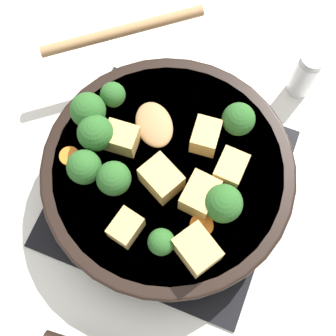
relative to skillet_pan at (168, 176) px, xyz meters
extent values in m
plane|color=silver|center=(0.00, 0.00, -0.06)|extent=(2.40, 2.40, 0.00)
cube|color=black|center=(0.00, 0.00, -0.05)|extent=(0.31, 0.31, 0.01)
torus|color=black|center=(0.00, 0.00, -0.04)|extent=(0.24, 0.24, 0.01)
cube|color=black|center=(0.00, 0.00, -0.04)|extent=(0.01, 0.23, 0.01)
cube|color=black|center=(0.00, 0.00, -0.04)|extent=(0.23, 0.01, 0.01)
cylinder|color=black|center=(0.00, 0.00, 0.00)|extent=(0.33, 0.33, 0.06)
cylinder|color=brown|center=(0.00, 0.00, 0.00)|extent=(0.30, 0.30, 0.05)
torus|color=black|center=(0.00, 0.00, 0.02)|extent=(0.34, 0.34, 0.01)
ellipsoid|color=#A87A4C|center=(0.05, 0.04, 0.03)|extent=(0.08, 0.08, 0.01)
cylinder|color=#A87A4C|center=(0.17, 0.14, 0.03)|extent=(0.16, 0.20, 0.02)
cube|color=tan|center=(0.01, 0.07, 0.04)|extent=(0.04, 0.04, 0.03)
cube|color=tan|center=(0.05, -0.03, 0.04)|extent=(0.04, 0.04, 0.03)
cube|color=tan|center=(-0.02, -0.05, 0.04)|extent=(0.05, 0.04, 0.04)
cube|color=tan|center=(-0.09, 0.02, 0.04)|extent=(0.04, 0.04, 0.03)
cube|color=tan|center=(-0.02, 0.00, 0.04)|extent=(0.06, 0.06, 0.04)
cube|color=tan|center=(-0.09, -0.07, 0.05)|extent=(0.06, 0.06, 0.04)
cube|color=tan|center=(0.02, -0.08, 0.04)|extent=(0.04, 0.04, 0.03)
cylinder|color=#709956|center=(-0.10, -0.03, 0.03)|extent=(0.01, 0.01, 0.01)
sphere|color=#285B23|center=(-0.10, -0.03, 0.05)|extent=(0.03, 0.03, 0.03)
cylinder|color=#709956|center=(-0.04, 0.05, 0.03)|extent=(0.01, 0.01, 0.01)
sphere|color=#285B23|center=(-0.04, 0.05, 0.05)|extent=(0.04, 0.04, 0.04)
cylinder|color=#709956|center=(0.03, 0.12, 0.03)|extent=(0.01, 0.01, 0.01)
sphere|color=#285B23|center=(0.03, 0.12, 0.05)|extent=(0.05, 0.05, 0.05)
cylinder|color=#709956|center=(0.06, 0.10, 0.03)|extent=(0.01, 0.01, 0.01)
sphere|color=#285B23|center=(0.06, 0.10, 0.05)|extent=(0.03, 0.03, 0.03)
cylinder|color=#709956|center=(-0.04, 0.09, 0.03)|extent=(0.01, 0.01, 0.01)
sphere|color=#285B23|center=(-0.04, 0.09, 0.05)|extent=(0.04, 0.04, 0.04)
cylinder|color=#709956|center=(-0.03, -0.08, 0.03)|extent=(0.01, 0.01, 0.01)
sphere|color=#285B23|center=(-0.03, -0.08, 0.05)|extent=(0.05, 0.05, 0.05)
cylinder|color=#709956|center=(0.09, -0.06, 0.03)|extent=(0.01, 0.01, 0.01)
sphere|color=#285B23|center=(0.09, -0.06, 0.05)|extent=(0.04, 0.04, 0.04)
cylinder|color=#709956|center=(0.00, 0.10, 0.03)|extent=(0.01, 0.01, 0.01)
sphere|color=#285B23|center=(0.00, 0.10, 0.05)|extent=(0.05, 0.05, 0.05)
cylinder|color=orange|center=(-0.05, -0.07, 0.03)|extent=(0.03, 0.03, 0.01)
cylinder|color=orange|center=(-0.03, 0.13, 0.03)|extent=(0.03, 0.03, 0.01)
cylinder|color=white|center=(0.23, -0.13, -0.02)|extent=(0.04, 0.04, 0.07)
cylinder|color=#B7B7BC|center=(0.23, -0.13, 0.02)|extent=(0.03, 0.03, 0.01)
camera|label=1|loc=(-0.19, -0.08, 0.60)|focal=50.00mm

